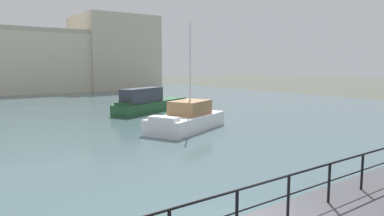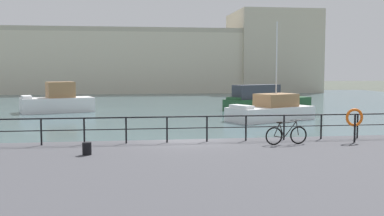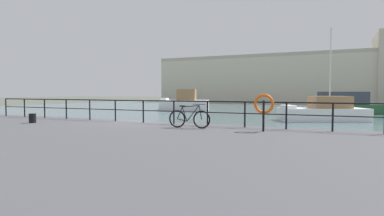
{
  "view_description": "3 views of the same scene",
  "coord_description": "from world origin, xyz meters",
  "px_view_note": "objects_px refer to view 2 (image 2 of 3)",
  "views": [
    {
      "loc": [
        -5.77,
        -5.84,
        4.45
      ],
      "look_at": [
        3.08,
        6.24,
        2.62
      ],
      "focal_mm": 33.01,
      "sensor_mm": 36.0,
      "label": 1
    },
    {
      "loc": [
        -2.48,
        -19.45,
        3.85
      ],
      "look_at": [
        0.72,
        3.37,
        1.89
      ],
      "focal_mm": 43.29,
      "sensor_mm": 36.0,
      "label": 2
    },
    {
      "loc": [
        9.21,
        -13.46,
        2.29
      ],
      "look_at": [
        1.5,
        3.21,
        1.37
      ],
      "focal_mm": 29.64,
      "sensor_mm": 36.0,
      "label": 3
    }
  ],
  "objects_px": {
    "moored_green_narrowboat": "(271,110)",
    "parked_bicycle": "(286,135)",
    "mooring_bollard": "(87,149)",
    "life_ring_stand": "(354,119)",
    "moored_blue_motorboat": "(58,101)",
    "harbor_building": "(177,60)",
    "moored_cabin_cruiser": "(264,100)"
  },
  "relations": [
    {
      "from": "moored_green_narrowboat",
      "to": "parked_bicycle",
      "type": "xyz_separation_m",
      "value": [
        -4.42,
        -15.76,
        0.47
      ]
    },
    {
      "from": "mooring_bollard",
      "to": "life_ring_stand",
      "type": "distance_m",
      "value": 10.74
    },
    {
      "from": "moored_blue_motorboat",
      "to": "parked_bicycle",
      "type": "bearing_deg",
      "value": 98.51
    },
    {
      "from": "harbor_building",
      "to": "life_ring_stand",
      "type": "bearing_deg",
      "value": -89.09
    },
    {
      "from": "parked_bicycle",
      "to": "moored_blue_motorboat",
      "type": "bearing_deg",
      "value": 111.16
    },
    {
      "from": "moored_blue_motorboat",
      "to": "mooring_bollard",
      "type": "relative_size",
      "value": 15.17
    },
    {
      "from": "harbor_building",
      "to": "life_ring_stand",
      "type": "relative_size",
      "value": 40.97
    },
    {
      "from": "harbor_building",
      "to": "mooring_bollard",
      "type": "xyz_separation_m",
      "value": [
        -9.69,
        -60.28,
        -4.18
      ]
    },
    {
      "from": "harbor_building",
      "to": "moored_green_narrowboat",
      "type": "bearing_deg",
      "value": -86.83
    },
    {
      "from": "harbor_building",
      "to": "moored_cabin_cruiser",
      "type": "bearing_deg",
      "value": -81.88
    },
    {
      "from": "moored_green_narrowboat",
      "to": "life_ring_stand",
      "type": "xyz_separation_m",
      "value": [
        -1.46,
        -15.56,
        1.06
      ]
    },
    {
      "from": "moored_cabin_cruiser",
      "to": "moored_blue_motorboat",
      "type": "height_order",
      "value": "moored_blue_motorboat"
    },
    {
      "from": "moored_blue_motorboat",
      "to": "moored_cabin_cruiser",
      "type": "bearing_deg",
      "value": 163.85
    },
    {
      "from": "mooring_bollard",
      "to": "moored_blue_motorboat",
      "type": "bearing_deg",
      "value": 100.31
    },
    {
      "from": "moored_blue_motorboat",
      "to": "life_ring_stand",
      "type": "xyz_separation_m",
      "value": [
        15.35,
        -24.63,
        0.85
      ]
    },
    {
      "from": "harbor_building",
      "to": "life_ring_stand",
      "type": "xyz_separation_m",
      "value": [
        0.94,
        -58.93,
        -3.43
      ]
    },
    {
      "from": "parked_bicycle",
      "to": "moored_green_narrowboat",
      "type": "bearing_deg",
      "value": 68.97
    },
    {
      "from": "moored_green_narrowboat",
      "to": "mooring_bollard",
      "type": "distance_m",
      "value": 20.79
    },
    {
      "from": "mooring_bollard",
      "to": "life_ring_stand",
      "type": "relative_size",
      "value": 0.31
    },
    {
      "from": "moored_blue_motorboat",
      "to": "mooring_bollard",
      "type": "xyz_separation_m",
      "value": [
        4.72,
        -25.97,
        0.09
      ]
    },
    {
      "from": "moored_green_narrowboat",
      "to": "life_ring_stand",
      "type": "bearing_deg",
      "value": 60.13
    },
    {
      "from": "moored_cabin_cruiser",
      "to": "parked_bicycle",
      "type": "xyz_separation_m",
      "value": [
        -6.83,
        -25.45,
        0.33
      ]
    },
    {
      "from": "harbor_building",
      "to": "mooring_bollard",
      "type": "height_order",
      "value": "harbor_building"
    },
    {
      "from": "life_ring_stand",
      "to": "moored_cabin_cruiser",
      "type": "bearing_deg",
      "value": 81.29
    },
    {
      "from": "moored_cabin_cruiser",
      "to": "life_ring_stand",
      "type": "distance_m",
      "value": 25.56
    },
    {
      "from": "moored_blue_motorboat",
      "to": "parked_bicycle",
      "type": "xyz_separation_m",
      "value": [
        12.39,
        -24.82,
        0.26
      ]
    },
    {
      "from": "harbor_building",
      "to": "moored_green_narrowboat",
      "type": "relative_size",
      "value": 7.79
    },
    {
      "from": "moored_green_narrowboat",
      "to": "moored_cabin_cruiser",
      "type": "relative_size",
      "value": 0.76
    },
    {
      "from": "moored_green_narrowboat",
      "to": "moored_blue_motorboat",
      "type": "bearing_deg",
      "value": -52.85
    },
    {
      "from": "moored_cabin_cruiser",
      "to": "mooring_bollard",
      "type": "xyz_separation_m",
      "value": [
        -14.5,
        -26.6,
        0.17
      ]
    },
    {
      "from": "moored_blue_motorboat",
      "to": "parked_bicycle",
      "type": "distance_m",
      "value": 27.75
    },
    {
      "from": "parked_bicycle",
      "to": "life_ring_stand",
      "type": "bearing_deg",
      "value": -1.55
    }
  ]
}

